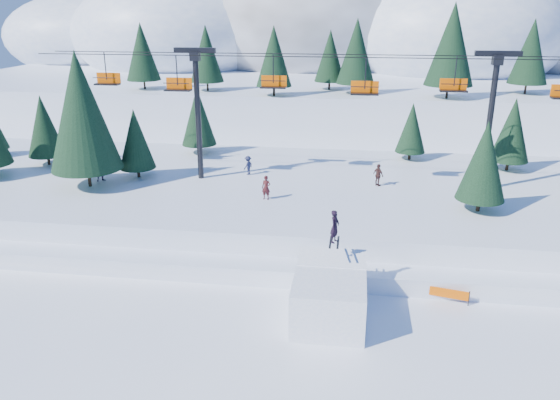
# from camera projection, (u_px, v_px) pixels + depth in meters

# --- Properties ---
(ground) EXTENTS (160.00, 160.00, 0.00)m
(ground) POSITION_uv_depth(u_px,v_px,m) (279.00, 338.00, 27.36)
(ground) COLOR white
(ground) RESTS_ON ground
(mid_shelf) EXTENTS (70.00, 22.00, 2.50)m
(mid_shelf) POSITION_uv_depth(u_px,v_px,m) (311.00, 197.00, 43.74)
(mid_shelf) COLOR white
(mid_shelf) RESTS_ON ground
(berm) EXTENTS (70.00, 6.00, 1.10)m
(berm) POSITION_uv_depth(u_px,v_px,m) (297.00, 259.00, 34.64)
(berm) COLOR white
(berm) RESTS_ON ground
(mountain_ridge) EXTENTS (119.00, 60.78, 26.46)m
(mountain_ridge) POSITION_uv_depth(u_px,v_px,m) (310.00, 44.00, 93.26)
(mountain_ridge) COLOR white
(mountain_ridge) RESTS_ON ground
(jump_kicker) EXTENTS (3.73, 5.08, 5.63)m
(jump_kicker) POSITION_uv_depth(u_px,v_px,m) (330.00, 296.00, 28.55)
(jump_kicker) COLOR white
(jump_kicker) RESTS_ON ground
(chairlift) EXTENTS (46.00, 3.21, 10.28)m
(chairlift) POSITION_uv_depth(u_px,v_px,m) (333.00, 97.00, 40.88)
(chairlift) COLOR black
(chairlift) RESTS_ON mid_shelf
(conifer_stand) EXTENTS (62.93, 15.92, 10.30)m
(conifer_stand) POSITION_uv_depth(u_px,v_px,m) (334.00, 126.00, 41.97)
(conifer_stand) COLOR black
(conifer_stand) RESTS_ON mid_shelf
(distant_skiers) EXTENTS (31.15, 9.23, 1.88)m
(distant_skiers) POSITION_uv_depth(u_px,v_px,m) (270.00, 171.00, 43.38)
(distant_skiers) COLOR #232745
(distant_skiers) RESTS_ON mid_shelf
(banner_near) EXTENTS (2.79, 0.66, 0.90)m
(banner_near) POSITION_uv_depth(u_px,v_px,m) (443.00, 293.00, 30.59)
(banner_near) COLOR black
(banner_near) RESTS_ON ground
(banner_far) EXTENTS (2.86, 0.10, 0.90)m
(banner_far) POSITION_uv_depth(u_px,v_px,m) (436.00, 284.00, 31.51)
(banner_far) COLOR black
(banner_far) RESTS_ON ground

